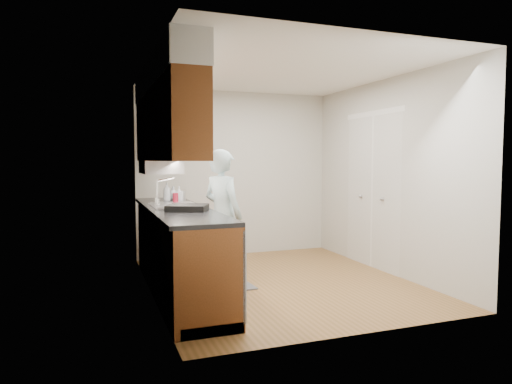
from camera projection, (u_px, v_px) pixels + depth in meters
The scene contains 16 objects.
floor at pixel (279, 282), 5.46m from camera, with size 3.50×3.50×0.00m, color brown.
ceiling at pixel (280, 70), 5.29m from camera, with size 3.50×3.50×0.00m, color white.
wall_left at pixel (150, 180), 4.86m from camera, with size 0.02×3.50×2.50m, color #B9B8AE.
wall_right at pixel (387, 176), 5.88m from camera, with size 0.02×3.50×2.50m, color #B9B8AE.
wall_back at pixel (235, 174), 7.01m from camera, with size 3.00×0.02×2.50m, color #B9B8AE.
counter at pixel (179, 248), 5.02m from camera, with size 0.64×2.80×1.30m.
upper_cabinets at pixel (165, 114), 4.91m from camera, with size 0.47×2.80×1.21m.
closet_door at pixel (372, 192), 6.18m from camera, with size 0.02×1.22×2.05m, color silver.
floor_mat at pixel (223, 282), 5.43m from camera, with size 0.51×0.88×0.02m, color #5F5F61.
person at pixel (223, 207), 5.37m from camera, with size 0.63×0.42×1.78m, color #A2C0C5.
soap_bottle_a at pixel (167, 192), 5.69m from camera, with size 0.09×0.09×0.24m, color silver.
soap_bottle_b at pixel (179, 194), 5.69m from camera, with size 0.09×0.09×0.19m, color silver.
soap_bottle_c at pixel (173, 193), 5.94m from camera, with size 0.14×0.14×0.18m, color silver.
soda_can at pixel (176, 198), 5.47m from camera, with size 0.07×0.07×0.12m, color #AA1D32.
steel_can at pixel (183, 196), 5.81m from camera, with size 0.07×0.07×0.13m, color #A5A5AA.
dish_rack at pixel (187, 208), 4.67m from camera, with size 0.39×0.33×0.06m, color black.
Camera 1 is at (-2.10, -4.95, 1.46)m, focal length 32.00 mm.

